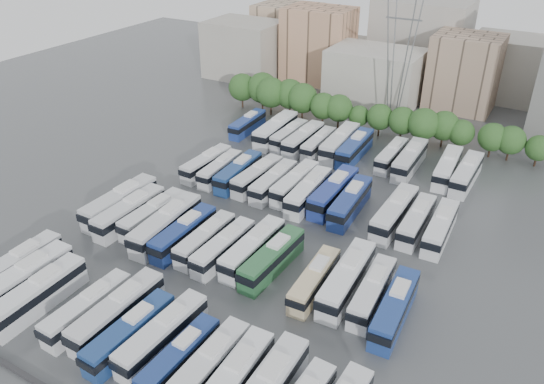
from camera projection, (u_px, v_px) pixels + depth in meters
The scene contains 50 objects.
ground at pixel (262, 236), 74.28m from camera, with size 220.00×220.00×0.00m, color #424447.
tree_line at pixel (348, 108), 106.02m from camera, with size 65.73×8.03×8.42m.
city_buildings at pixel (387, 55), 127.89m from camera, with size 102.00×35.00×20.00m.
electricity_pylon at pixel (402, 32), 101.97m from camera, with size 9.00×6.91×33.83m.
bus_r0_s0 at pixel (18, 266), 65.40m from camera, with size 2.98×12.30×3.84m.
bus_r0_s1 at pixel (23, 280), 62.71m from camera, with size 2.90×13.09×4.10m.
bus_r0_s2 at pixel (38, 294), 60.63m from camera, with size 3.00×12.74×3.98m.
bus_r0_s4 at pixel (88, 308), 58.82m from camera, with size 2.85×11.65×3.64m.
bus_r0_s5 at pixel (118, 312), 58.14m from camera, with size 2.91×12.69×3.97m.
bus_r0_s6 at pixel (130, 333), 55.53m from camera, with size 2.96×11.80×3.68m.
bus_r0_s7 at pixel (163, 335), 55.24m from camera, with size 3.21×12.19×3.79m.
bus_r0_s8 at pixel (179, 358), 52.77m from camera, with size 2.63×10.86×3.39m.
bus_r0_s9 at pixel (207, 368), 51.43m from camera, with size 2.76×11.97×3.75m.
bus_r0_s10 at pixel (232, 382), 49.81m from camera, with size 3.07×12.45×3.88m.
bus_r1_s0 at pixel (120, 202), 78.43m from camera, with size 3.18×13.44×4.20m.
bus_r1_s1 at pixel (129, 212), 76.24m from camera, with size 2.91×12.71×3.98m.
bus_r1_s2 at pixel (153, 215), 75.83m from camera, with size 2.94×12.02×3.75m.
bus_r1_s3 at pixel (166, 224), 73.23m from camera, with size 3.61×13.60×4.23m.
bus_r1_s4 at pixel (184, 233), 71.77m from camera, with size 2.64×11.99×3.76m.
bus_r1_s5 at pixel (205, 239), 70.67m from camera, with size 2.47×11.25×3.53m.
bus_r1_s6 at pixel (224, 247), 69.00m from camera, with size 2.87×11.60×3.62m.
bus_r1_s7 at pixel (253, 248), 68.57m from camera, with size 2.91×12.40×3.88m.
bus_r1_s8 at pixel (272, 258), 66.74m from camera, with size 3.21×12.26×3.81m.
bus_r1_s10 at pixel (314, 280), 63.28m from camera, with size 2.92×11.20×3.48m.
bus_r1_s11 at pixel (347, 279), 62.98m from camera, with size 3.35×13.25×4.13m.
bus_r1_s12 at pixel (372, 292), 61.32m from camera, with size 3.07×11.62×3.61m.
bus_r1_s13 at pixel (395, 308), 58.82m from camera, with size 3.15×12.15×3.78m.
bus_r2_s1 at pixel (206, 163), 90.38m from camera, with size 2.95×11.52×3.59m.
bus_r2_s2 at pixel (220, 169), 88.76m from camera, with size 2.78×11.00×3.43m.
bus_r2_s3 at pixel (238, 172), 87.45m from camera, with size 3.12×12.05×3.75m.
bus_r2_s4 at pixel (257, 176), 86.25m from camera, with size 3.19×11.97×3.72m.
bus_r2_s5 at pixel (274, 182), 84.52m from camera, with size 2.64×11.86×3.72m.
bus_r2_s6 at pixel (295, 183), 84.04m from camera, with size 2.79×12.24×3.83m.
bus_r2_s7 at pixel (309, 192), 81.51m from camera, with size 3.20×12.63×3.93m.
bus_r2_s8 at pixel (333, 192), 81.21m from camera, with size 2.95×13.30×4.17m.
bus_r2_s9 at pixel (350, 202), 78.78m from camera, with size 3.33×12.74×3.96m.
bus_r2_s11 at pixel (394, 213), 75.98m from camera, with size 3.15×13.19×4.12m.
bus_r2_s12 at pixel (417, 221), 74.49m from camera, with size 2.68×11.83×3.71m.
bus_r2_s13 at pixel (440, 227), 72.93m from camera, with size 2.99×12.08×3.77m.
bus_r3_s0 at pixel (248, 124), 105.96m from camera, with size 2.84×11.22×3.49m.
bus_r3_s2 at pixel (276, 130), 102.31m from camera, with size 3.43×13.78×4.30m.
bus_r3_s3 at pixel (289, 135), 101.01m from camera, with size 2.63×11.25×3.52m.
bus_r3_s4 at pixel (303, 139), 98.80m from camera, with size 2.85×12.55×3.93m.
bus_r3_s5 at pixel (319, 143), 97.69m from camera, with size 2.63×11.16×3.49m.
bus_r3_s6 at pixel (340, 143), 97.06m from camera, with size 3.48×13.67×4.26m.
bus_r3_s7 at pixel (355, 148), 95.45m from camera, with size 3.12×12.80×3.99m.
bus_r3_s9 at pixel (392, 155), 93.21m from camera, with size 2.62×11.26×3.52m.
bus_r3_s10 at pixel (410, 159), 91.20m from camera, with size 2.97×12.97×4.06m.
bus_r3_s12 at pixel (447, 167), 88.65m from camera, with size 3.35×12.71×3.95m.
bus_r3_s13 at pixel (467, 173), 86.76m from camera, with size 2.98×12.61×3.94m.
Camera 1 is at (31.85, -52.69, 42.05)m, focal length 35.00 mm.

